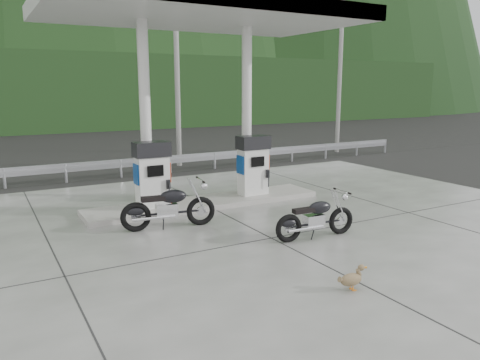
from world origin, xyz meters
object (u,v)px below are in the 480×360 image
gas_pump_left (152,175)px  motorcycle_left (316,218)px  gas_pump_right (253,165)px  duck (351,280)px  motorcycle_right (169,208)px

gas_pump_left → motorcycle_left: gas_pump_left is taller
gas_pump_right → motorcycle_left: size_ratio=0.93×
motorcycle_left → duck: motorcycle_left is taller
gas_pump_left → motorcycle_left: 4.72m
gas_pump_left → gas_pump_right: same height
gas_pump_right → motorcycle_left: (-0.70, -3.96, -0.59)m
gas_pump_left → motorcycle_right: gas_pump_left is taller
gas_pump_right → duck: bearing=-106.6°
motorcycle_right → duck: bearing=-64.4°
motorcycle_left → motorcycle_right: size_ratio=0.89×
gas_pump_right → gas_pump_left: bearing=180.0°
gas_pump_left → gas_pump_right: 3.20m
gas_pump_left → duck: gas_pump_left is taller
gas_pump_right → motorcycle_right: 3.76m
motorcycle_left → duck: (-1.24, -2.54, -0.27)m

